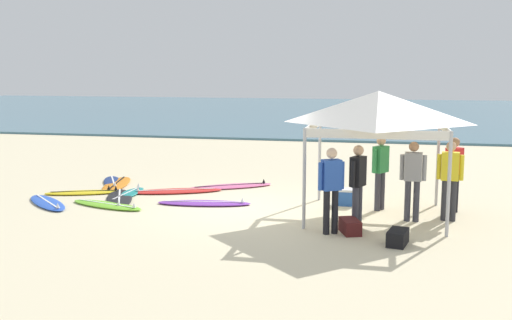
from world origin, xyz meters
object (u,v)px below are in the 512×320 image
(canopy_tent, at_px, (378,108))
(person_red, at_px, (454,169))
(surfboard_black, at_px, (119,198))
(surfboard_pink, at_px, (231,186))
(person_green, at_px, (380,168))
(gear_bag_near_tent, at_px, (398,237))
(surfboard_lime, at_px, (107,205))
(surfboard_blue, at_px, (47,203))
(surfboard_red, at_px, (176,191))
(surfboard_teal, at_px, (127,194))
(person_black, at_px, (358,181))
(person_yellow, at_px, (450,175))
(cooler_box, at_px, (346,197))
(surfboard_yellow, at_px, (84,192))
(person_grey, at_px, (413,176))
(gear_bag_by_pole, at_px, (350,226))
(surfboard_navy, at_px, (113,182))
(person_blue, at_px, (331,185))
(surfboard_purple, at_px, (205,203))
(surfboard_orange, at_px, (117,184))

(canopy_tent, bearing_deg, person_red, 21.96)
(surfboard_black, relative_size, surfboard_pink, 1.00)
(person_green, height_order, gear_bag_near_tent, person_green)
(surfboard_lime, height_order, surfboard_blue, same)
(surfboard_red, relative_size, surfboard_teal, 1.34)
(person_black, relative_size, person_yellow, 1.00)
(person_black, height_order, person_yellow, same)
(surfboard_blue, relative_size, cooler_box, 3.82)
(surfboard_pink, bearing_deg, person_green, -24.77)
(surfboard_yellow, distance_m, surfboard_teal, 1.18)
(person_grey, relative_size, gear_bag_by_pole, 2.85)
(surfboard_navy, xyz_separation_m, person_grey, (8.11, -2.65, 0.95))
(person_black, bearing_deg, surfboard_teal, 161.37)
(person_blue, bearing_deg, surfboard_red, 143.69)
(surfboard_pink, height_order, person_grey, person_grey)
(person_green, xyz_separation_m, gear_bag_near_tent, (0.38, -2.78, -0.85))
(surfboard_black, bearing_deg, gear_bag_by_pole, -18.23)
(surfboard_black, xyz_separation_m, person_red, (7.93, 0.33, 0.95))
(surfboard_yellow, relative_size, surfboard_lime, 0.95)
(surfboard_purple, bearing_deg, canopy_tent, -4.20)
(person_blue, xyz_separation_m, gear_bag_near_tent, (1.29, -0.49, -0.85))
(person_yellow, relative_size, person_blue, 1.00)
(surfboard_purple, distance_m, person_grey, 4.92)
(surfboard_navy, relative_size, surfboard_orange, 0.83)
(gear_bag_near_tent, height_order, cooler_box, cooler_box)
(person_yellow, xyz_separation_m, person_blue, (-2.36, -1.58, 0.00))
(surfboard_teal, distance_m, cooler_box, 5.57)
(surfboard_red, distance_m, person_black, 5.61)
(surfboard_black, bearing_deg, person_grey, -5.43)
(surfboard_navy, xyz_separation_m, surfboard_lime, (1.14, -2.73, -0.00))
(surfboard_red, bearing_deg, surfboard_black, -132.11)
(person_grey, height_order, cooler_box, person_grey)
(surfboard_pink, relative_size, person_grey, 1.37)
(surfboard_lime, distance_m, surfboard_teal, 1.24)
(person_red, distance_m, cooler_box, 2.54)
(person_yellow, distance_m, gear_bag_by_pole, 2.61)
(surfboard_orange, height_order, surfboard_black, same)
(surfboard_yellow, distance_m, surfboard_black, 1.30)
(surfboard_teal, distance_m, surfboard_black, 0.49)
(surfboard_yellow, height_order, person_green, person_green)
(gear_bag_near_tent, bearing_deg, surfboard_lime, 165.07)
(surfboard_red, xyz_separation_m, surfboard_teal, (-1.08, -0.68, 0.00))
(surfboard_blue, relative_size, person_black, 1.12)
(person_yellow, height_order, gear_bag_near_tent, person_yellow)
(surfboard_yellow, bearing_deg, surfboard_purple, -9.09)
(surfboard_purple, height_order, surfboard_orange, same)
(surfboard_red, distance_m, surfboard_orange, 2.00)
(surfboard_lime, height_order, person_green, person_green)
(surfboard_yellow, distance_m, person_grey, 8.35)
(surfboard_black, distance_m, person_blue, 5.86)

